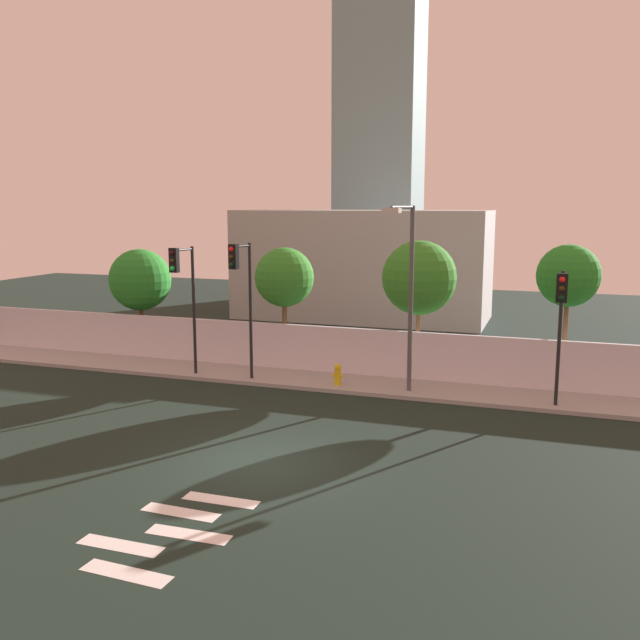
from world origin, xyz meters
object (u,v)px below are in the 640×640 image
Objects in this scene: roadside_tree_midleft at (284,278)px; traffic_light_center at (242,282)px; traffic_light_left at (184,283)px; roadside_tree_rightmost at (568,276)px; roadside_tree_leftmost at (140,280)px; fire_hydrant at (338,374)px; street_lamp_curbside at (408,284)px; traffic_light_right at (561,310)px; roadside_tree_midright at (419,278)px.

traffic_light_center is at bearing -93.66° from roadside_tree_midleft.
roadside_tree_rightmost reaches higher than traffic_light_left.
fire_hydrant is at bearing -16.24° from roadside_tree_leftmost.
roadside_tree_rightmost is at bearing 30.95° from street_lamp_curbside.
street_lamp_curbside is 6.63m from roadside_tree_midleft.
traffic_light_right is 18.14m from roadside_tree_leftmost.
street_lamp_curbside is at bearing -13.72° from roadside_tree_leftmost.
fire_hydrant is 0.15× the size of roadside_tree_midright.
roadside_tree_rightmost is (5.21, 3.12, 0.12)m from street_lamp_curbside.
roadside_tree_leftmost is 0.90× the size of roadside_tree_rightmost.
traffic_light_center reaches higher than roadside_tree_midleft.
traffic_light_left reaches higher than roadside_tree_midleft.
traffic_light_right is 3.66m from roadside_tree_rightmost.
fire_hydrant is at bearing -42.29° from roadside_tree_midleft.
roadside_tree_leftmost reaches higher than traffic_light_right.
fire_hydrant is (-7.55, 0.60, -2.81)m from traffic_light_right.
roadside_tree_leftmost is (-4.37, 3.69, -0.40)m from traffic_light_left.
traffic_light_right is 0.94× the size of roadside_tree_leftmost.
roadside_tree_midleft is (0.23, 3.58, -0.17)m from traffic_light_center.
street_lamp_curbside is 1.37× the size of roadside_tree_leftmost.
roadside_tree_rightmost is (11.28, 3.58, 0.26)m from traffic_light_center.
traffic_light_left is at bearing -173.05° from fire_hydrant.
roadside_tree_leftmost is 18.02m from roadside_tree_rightmost.
fire_hydrant is at bearing 176.78° from street_lamp_curbside.
traffic_light_left reaches higher than traffic_light_right.
traffic_light_center is 6.09m from street_lamp_curbside.
fire_hydrant is at bearing 175.48° from traffic_light_right.
fire_hydrant is (-2.57, 0.14, -3.42)m from street_lamp_curbside.
traffic_light_center is 4.84m from fire_hydrant.
roadside_tree_leftmost is at bearing 180.00° from roadside_tree_midleft.
roadside_tree_leftmost reaches higher than fire_hydrant.
street_lamp_curbside reaches higher than roadside_tree_midleft.
roadside_tree_rightmost reaches higher than fire_hydrant.
roadside_tree_leftmost is at bearing 151.94° from traffic_light_center.
roadside_tree_midleft is at bearing -0.00° from roadside_tree_leftmost.
traffic_light_right is 5.04m from street_lamp_curbside.
roadside_tree_midright is (5.86, 3.58, 0.01)m from traffic_light_center.
street_lamp_curbside reaches higher than roadside_tree_leftmost.
traffic_light_right is at bearing 0.04° from traffic_light_center.
street_lamp_curbside is (6.07, 0.46, 0.13)m from traffic_light_center.
traffic_light_right is 0.68× the size of street_lamp_curbside.
traffic_light_right is 0.90× the size of roadside_tree_midleft.
fire_hydrant is 9.05m from roadside_tree_rightmost.
roadside_tree_midleft reaches higher than roadside_tree_leftmost.
roadside_tree_midright is at bearing 180.00° from roadside_tree_rightmost.
roadside_tree_rightmost is at bearing 0.00° from roadside_tree_leftmost.
roadside_tree_rightmost is (11.05, 0.00, 0.43)m from roadside_tree_midleft.
traffic_light_center is 6.57× the size of fire_hydrant.
roadside_tree_midleft is (6.95, -0.00, 0.34)m from roadside_tree_leftmost.
roadside_tree_midright reaches higher than traffic_light_left.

